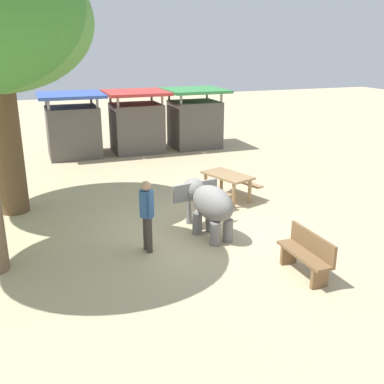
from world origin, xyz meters
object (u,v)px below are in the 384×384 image
at_px(market_stall_blue, 73,128).
at_px(market_stall_red, 137,125).
at_px(elephant, 208,203).
at_px(person_handler, 147,211).
at_px(wooden_bench, 307,253).
at_px(picnic_table_near, 227,181).
at_px(market_stall_green, 195,121).

bearing_deg(market_stall_blue, market_stall_red, 0.00).
bearing_deg(elephant, person_handler, 91.16).
bearing_deg(market_stall_blue, elephant, -77.32).
relative_size(elephant, wooden_bench, 1.31).
relative_size(wooden_bench, picnic_table_near, 0.74).
bearing_deg(person_handler, market_stall_green, 57.82).
bearing_deg(wooden_bench, picnic_table_near, -6.08).
bearing_deg(elephant, market_stall_green, -30.27).
bearing_deg(market_stall_green, market_stall_blue, 180.00).
distance_m(elephant, picnic_table_near, 2.64).
bearing_deg(market_stall_green, wooden_bench, -99.88).
distance_m(wooden_bench, picnic_table_near, 4.68).
bearing_deg(market_stall_red, person_handler, -102.39).
height_order(elephant, market_stall_red, market_stall_red).
bearing_deg(elephant, wooden_bench, -168.11).
bearing_deg(market_stall_red, wooden_bench, -87.27).
bearing_deg(picnic_table_near, person_handler, -69.41).
relative_size(picnic_table_near, market_stall_red, 0.75).
distance_m(elephant, market_stall_blue, 9.46).
height_order(market_stall_blue, market_stall_red, same).
relative_size(person_handler, market_stall_green, 0.64).
distance_m(elephant, market_stall_green, 9.74).
relative_size(market_stall_blue, market_stall_red, 1.00).
xyz_separation_m(person_handler, market_stall_red, (2.10, 9.58, 0.19)).
height_order(person_handler, market_stall_red, market_stall_red).
bearing_deg(market_stall_green, market_stall_red, 180.00).
relative_size(person_handler, market_stall_red, 0.64).
xyz_separation_m(picnic_table_near, market_stall_red, (-0.97, 7.06, 0.55)).
distance_m(market_stall_blue, market_stall_green, 5.20).
bearing_deg(picnic_table_near, market_stall_red, 169.02).
height_order(wooden_bench, market_stall_red, market_stall_red).
height_order(picnic_table_near, market_stall_blue, market_stall_blue).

